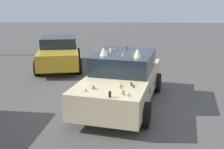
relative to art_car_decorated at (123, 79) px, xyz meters
The scene contains 3 objects.
ground_plane 0.75m from the art_car_decorated, 166.62° to the left, with size 60.00×60.00×0.00m, color #514F4C.
art_car_decorated is the anchor object (origin of this frame).
parked_sedan_far_left 5.24m from the art_car_decorated, 33.50° to the left, with size 4.32×2.48×1.39m.
Camera 1 is at (-7.71, 0.05, 3.04)m, focal length 43.40 mm.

